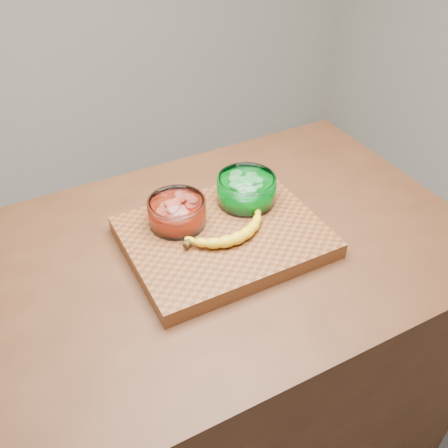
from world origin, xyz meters
name	(u,v)px	position (x,y,z in m)	size (l,w,h in m)	color
ground	(224,435)	(0.00, 0.00, 0.00)	(3.50, 3.50, 0.00)	#5E5E63
counter	(224,358)	(0.00, 0.00, 0.45)	(1.20, 0.80, 0.90)	#4D2A17
cutting_board	(224,237)	(0.00, 0.00, 0.92)	(0.45, 0.35, 0.04)	brown
bowl_red	(177,212)	(-0.08, 0.08, 0.97)	(0.14, 0.14, 0.06)	white
bowl_green	(246,190)	(0.10, 0.08, 0.97)	(0.15, 0.15, 0.07)	white
banana	(229,231)	(0.00, -0.02, 0.96)	(0.24, 0.11, 0.03)	yellow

